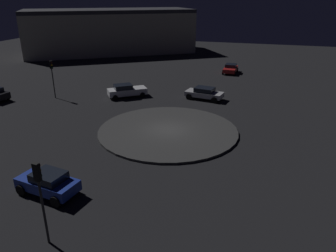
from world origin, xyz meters
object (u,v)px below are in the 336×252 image
car_red (231,68)px  store_building (110,31)px  traffic_light_west (40,188)px  car_white (126,91)px  car_silver (204,93)px  traffic_light_north (52,72)px  car_blue (48,183)px

car_red → store_building: store_building is taller
car_red → traffic_light_west: 40.76m
car_white → car_red: bearing=20.7°
car_red → car_silver: (-14.73, 1.26, 0.05)m
traffic_light_west → traffic_light_north: traffic_light_west is taller
traffic_light_west → store_building: (52.77, 22.64, 1.15)m
traffic_light_north → car_white: bearing=40.2°
car_silver → traffic_light_north: bearing=-155.3°
traffic_light_west → store_building: 57.44m
car_red → traffic_light_north: bearing=-41.4°
traffic_light_north → store_building: size_ratio=0.13×
car_blue → traffic_light_north: bearing=-47.4°
car_silver → traffic_light_west: traffic_light_west is taller
store_building → traffic_light_west: bearing=79.6°
car_white → traffic_light_west: traffic_light_west is taller
car_white → car_silver: bearing=-25.9°
car_white → store_building: 33.30m
car_red → store_building: (12.29, 26.65, 3.63)m
store_building → traffic_light_north: bearing=71.1°
car_red → car_white: 19.53m
car_red → store_building: 29.58m
car_silver → car_blue: car_blue is taller
car_white → traffic_light_west: (-23.94, -6.36, 2.40)m
store_building → car_red: bearing=121.6°
traffic_light_west → store_building: size_ratio=0.13×
car_white → car_blue: size_ratio=1.15×
car_blue → traffic_light_north: (17.38, 11.69, 2.34)m
car_red → car_silver: bearing=-3.1°
car_silver → traffic_light_north: (-4.73, 17.05, 2.38)m
traffic_light_west → car_white: bearing=20.6°
car_blue → store_building: (49.13, 20.03, 3.53)m
car_white → car_silver: (1.82, -9.12, -0.03)m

